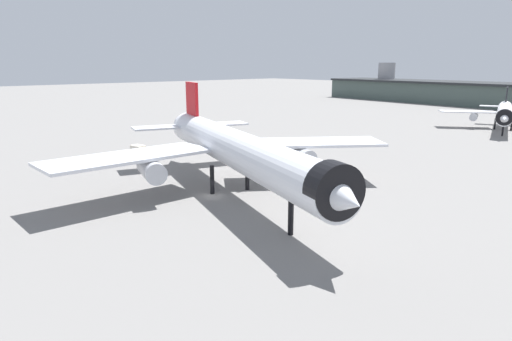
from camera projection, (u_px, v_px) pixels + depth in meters
ground at (211, 196)px, 78.03m from camera, size 900.00×900.00×0.00m
airliner_near_gate at (235, 149)px, 76.56m from camera, size 67.71×60.37×18.38m
airliner_far_taxiway at (505, 113)px, 152.52m from camera, size 40.54×45.61×13.88m
terminal_building at (458, 92)px, 253.10m from camera, size 171.88×48.11×22.81m
service_truck_front at (141, 151)px, 109.24m from camera, size 5.81×3.35×3.00m
traffic_cone_near_nose at (224, 153)px, 114.23m from camera, size 0.48×0.48×0.60m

